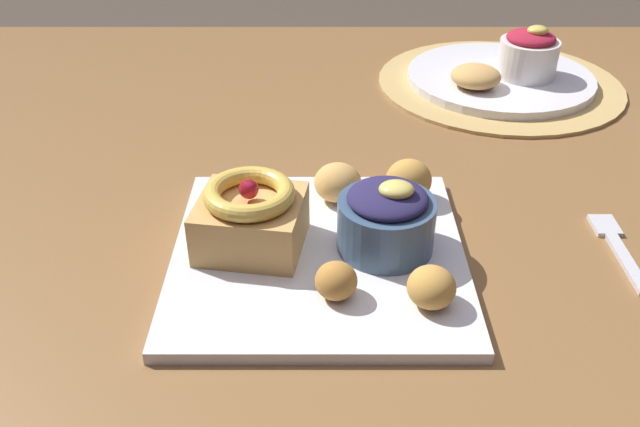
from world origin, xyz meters
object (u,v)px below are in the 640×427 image
object	(u,v)px
fritter_front	(339,183)
fritter_back	(433,287)
back_ramekin	(530,54)
back_pastry	(477,76)
back_plate	(502,78)
cake_slice	(252,217)
fritter_extra	(410,180)
berry_ramekin	(388,219)
front_plate	(320,255)
fritter_middle	(337,281)
fork	(618,246)

from	to	relation	value
fritter_front	fritter_back	bearing A→B (deg)	-65.92
back_ramekin	back_pastry	distance (m)	0.09
fritter_back	back_plate	world-z (taller)	fritter_back
back_ramekin	cake_slice	bearing A→B (deg)	-131.24
fritter_front	fritter_extra	world-z (taller)	fritter_extra
berry_ramekin	back_plate	distance (m)	0.47
cake_slice	fritter_back	world-z (taller)	cake_slice
front_plate	back_ramekin	xyz separation A→B (m)	(0.30, 0.42, 0.04)
cake_slice	back_plate	xyz separation A→B (m)	(0.33, 0.42, -0.03)
fritter_middle	fritter_extra	bearing A→B (deg)	63.68
fork	fritter_front	bearing A→B (deg)	75.84
fritter_back	back_ramekin	xyz separation A→B (m)	(0.20, 0.50, 0.02)
fritter_extra	cake_slice	bearing A→B (deg)	-151.90
front_plate	back_pastry	bearing A→B (deg)	60.21
berry_ramekin	back_ramekin	bearing A→B (deg)	60.40
fritter_extra	back_plate	xyz separation A→B (m)	(0.17, 0.34, -0.02)
back_plate	fork	size ratio (longest dim) A/B	2.16
front_plate	fritter_middle	size ratio (longest dim) A/B	7.51
back_ramekin	back_pastry	world-z (taller)	back_ramekin
front_plate	back_pastry	distance (m)	0.44
fritter_front	fork	distance (m)	0.28
fritter_back	back_ramekin	size ratio (longest dim) A/B	0.51
fritter_extra	back_pastry	distance (m)	0.32
fritter_back	back_pastry	xyz separation A→B (m)	(0.12, 0.46, 0.00)
fritter_back	fork	xyz separation A→B (m)	(0.20, 0.10, -0.03)
back_ramekin	fritter_front	bearing A→B (deg)	-130.21
fritter_front	back_ramekin	world-z (taller)	back_ramekin
fritter_back	fritter_middle	bearing A→B (deg)	172.92
back_pastry	fork	size ratio (longest dim) A/B	0.56
back_plate	fritter_front	bearing A→B (deg)	-126.03
cake_slice	back_pastry	xyz separation A→B (m)	(0.28, 0.37, -0.01)
berry_ramekin	fritter_front	xyz separation A→B (m)	(-0.04, 0.09, -0.01)
fritter_middle	fritter_back	world-z (taller)	fritter_back
fritter_extra	back_pastry	bearing A→B (deg)	66.65
fritter_extra	back_pastry	xyz separation A→B (m)	(0.13, 0.29, -0.00)
back_ramekin	front_plate	bearing A→B (deg)	-125.39
fritter_front	back_pastry	distance (m)	0.35
fritter_back	back_pastry	bearing A→B (deg)	74.85
front_plate	fritter_middle	distance (m)	0.07
front_plate	cake_slice	distance (m)	0.07
front_plate	fritter_extra	distance (m)	0.13
back_pastry	fork	distance (m)	0.37
front_plate	back_ramekin	bearing A→B (deg)	54.61
berry_ramekin	fritter_front	bearing A→B (deg)	116.71
back_plate	back_ramekin	world-z (taller)	back_ramekin
cake_slice	back_plate	world-z (taller)	cake_slice
front_plate	fritter_back	world-z (taller)	fritter_back
berry_ramekin	fritter_extra	bearing A→B (deg)	70.58
fritter_extra	back_ramekin	world-z (taller)	back_ramekin
front_plate	fritter_front	bearing A→B (deg)	77.71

